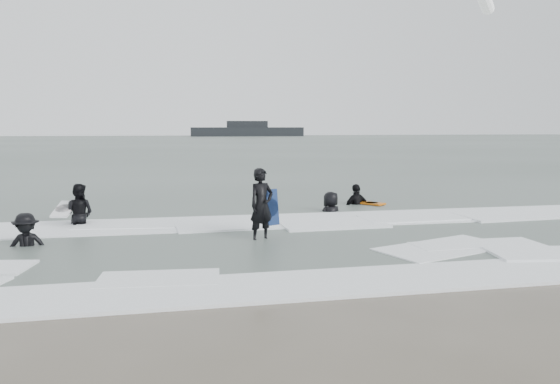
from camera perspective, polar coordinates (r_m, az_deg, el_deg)
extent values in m
plane|color=brown|center=(11.11, 5.01, -8.72)|extent=(320.00, 320.00, 0.00)
plane|color=#47544C|center=(90.37, -9.19, 4.98)|extent=(320.00, 320.00, 0.00)
imported|color=black|center=(14.27, -1.93, -5.17)|extent=(0.84, 0.73, 1.93)
imported|color=black|center=(17.41, -20.21, -3.40)|extent=(1.05, 0.92, 1.84)
imported|color=black|center=(14.78, -24.95, -5.40)|extent=(1.15, 0.70, 1.74)
imported|color=black|center=(20.79, 7.99, -1.41)|extent=(1.24, 0.79, 1.97)
imported|color=black|center=(18.98, 5.33, -2.17)|extent=(1.08, 0.91, 1.89)
cube|color=white|center=(10.54, 5.92, -9.39)|extent=(30.03, 2.32, 0.07)
cube|color=white|center=(16.80, -0.65, -3.17)|extent=(30.00, 2.60, 0.09)
cube|color=black|center=(158.03, -3.44, 6.30)|extent=(32.07, 5.73, 2.52)
cube|color=black|center=(158.02, -3.45, 7.09)|extent=(11.46, 3.44, 1.83)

